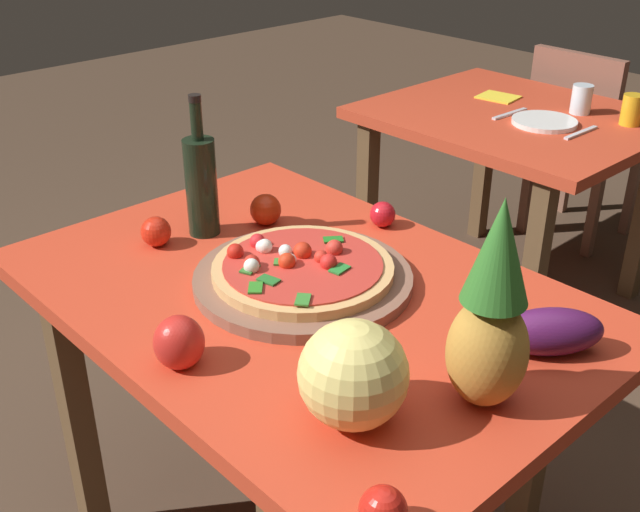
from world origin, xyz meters
TOP-DOWN VIEW (x-y plane):
  - display_table at (0.00, 0.00)m, footprint 1.26×0.86m
  - background_table at (-0.41, 1.39)m, footprint 0.98×0.84m
  - dining_chair at (-0.49, 2.03)m, footprint 0.40×0.40m
  - pizza_board at (-0.02, 0.02)m, footprint 0.47×0.47m
  - pizza at (-0.02, 0.02)m, footprint 0.39×0.39m
  - wine_bottle at (-0.37, 0.01)m, footprint 0.08×0.08m
  - pineapple_left at (0.49, -0.02)m, footprint 0.14×0.14m
  - melon at (0.37, -0.22)m, footprint 0.18×0.18m
  - bell_pepper at (0.05, -0.34)m, footprint 0.09×0.09m
  - eggplant at (0.48, 0.18)m, footprint 0.20×0.21m
  - tomato_at_corner at (0.56, -0.35)m, footprint 0.07×0.07m
  - tomato_by_bottle at (-0.31, 0.15)m, footprint 0.08×0.08m
  - tomato_beside_pepper at (-0.10, 0.35)m, footprint 0.06×0.06m
  - tomato_near_board at (-0.39, -0.11)m, footprint 0.07×0.07m
  - drinking_glass_juice at (-0.07, 1.56)m, footprint 0.07×0.07m
  - drinking_glass_water at (-0.26, 1.55)m, footprint 0.07×0.07m
  - dinner_plate at (-0.28, 1.35)m, footprint 0.22×0.22m
  - fork_utensil at (-0.42, 1.35)m, footprint 0.02×0.18m
  - knife_utensil at (-0.14, 1.35)m, footprint 0.02×0.18m
  - napkin_folded at (-0.57, 1.50)m, footprint 0.16×0.14m

SIDE VIEW (x-z plane):
  - dining_chair at x=-0.49m, z-range 0.06..0.91m
  - background_table at x=-0.41m, z-range 0.26..1.00m
  - display_table at x=0.00m, z-range 0.28..1.02m
  - napkin_folded at x=-0.57m, z-range 0.74..0.74m
  - fork_utensil at x=-0.42m, z-range 0.74..0.74m
  - knife_utensil at x=-0.14m, z-range 0.74..0.74m
  - dinner_plate at x=-0.28m, z-range 0.74..0.75m
  - pizza_board at x=-0.02m, z-range 0.74..0.76m
  - tomato_beside_pepper at x=-0.10m, z-range 0.74..0.80m
  - tomato_at_corner at x=0.56m, z-range 0.74..0.81m
  - tomato_near_board at x=-0.39m, z-range 0.74..0.81m
  - tomato_by_bottle at x=-0.31m, z-range 0.74..0.82m
  - pizza at x=-0.02m, z-range 0.75..0.81m
  - eggplant at x=0.48m, z-range 0.74..0.83m
  - bell_pepper at x=0.05m, z-range 0.73..0.83m
  - drinking_glass_water at x=-0.26m, z-range 0.74..0.84m
  - drinking_glass_juice at x=-0.07m, z-range 0.74..0.84m
  - melon at x=0.37m, z-range 0.74..0.92m
  - wine_bottle at x=-0.37m, z-range 0.69..1.04m
  - pineapple_left at x=0.49m, z-range 0.72..1.09m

